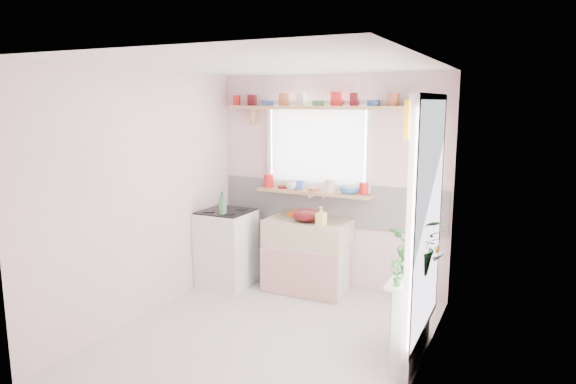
% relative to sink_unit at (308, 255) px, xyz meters
% --- Properties ---
extents(room, '(3.20, 3.20, 3.20)m').
position_rel_sink_unit_xyz_m(room, '(0.81, -0.43, 0.94)').
color(room, silver).
rests_on(room, ground).
extents(sink_unit, '(0.95, 0.65, 1.11)m').
position_rel_sink_unit_xyz_m(sink_unit, '(0.00, 0.00, 0.00)').
color(sink_unit, white).
rests_on(sink_unit, ground).
extents(cooker, '(0.58, 0.58, 0.93)m').
position_rel_sink_unit_xyz_m(cooker, '(-0.95, -0.24, 0.03)').
color(cooker, white).
rests_on(cooker, ground).
extents(radiator_ledge, '(0.22, 0.95, 0.78)m').
position_rel_sink_unit_xyz_m(radiator_ledge, '(1.45, -1.09, -0.03)').
color(radiator_ledge, white).
rests_on(radiator_ledge, ground).
extents(windowsill, '(1.40, 0.22, 0.04)m').
position_rel_sink_unit_xyz_m(windowsill, '(-0.00, 0.19, 0.71)').
color(windowsill, tan).
rests_on(windowsill, room).
extents(pine_shelf, '(2.52, 0.24, 0.04)m').
position_rel_sink_unit_xyz_m(pine_shelf, '(0.15, 0.18, 1.69)').
color(pine_shelf, tan).
rests_on(pine_shelf, room).
extents(shelf_crockery, '(2.47, 0.11, 0.12)m').
position_rel_sink_unit_xyz_m(shelf_crockery, '(0.11, 0.18, 1.76)').
color(shelf_crockery, red).
rests_on(shelf_crockery, pine_shelf).
extents(sill_crockery, '(1.35, 0.11, 0.12)m').
position_rel_sink_unit_xyz_m(sill_crockery, '(-0.02, 0.19, 0.78)').
color(sill_crockery, red).
rests_on(sill_crockery, windowsill).
extents(dish_tray, '(0.43, 0.33, 0.04)m').
position_rel_sink_unit_xyz_m(dish_tray, '(-0.08, 0.21, 0.44)').
color(dish_tray, orange).
rests_on(dish_tray, sink_unit).
extents(colander, '(0.35, 0.35, 0.14)m').
position_rel_sink_unit_xyz_m(colander, '(0.02, -0.09, 0.49)').
color(colander, '#5A0F13').
rests_on(colander, sink_unit).
extents(jade_plant, '(0.45, 0.39, 0.50)m').
position_rel_sink_unit_xyz_m(jade_plant, '(1.48, -1.14, 0.59)').
color(jade_plant, '#255A24').
rests_on(jade_plant, radiator_ledge).
extents(fruit_bowl, '(0.36, 0.36, 0.07)m').
position_rel_sink_unit_xyz_m(fruit_bowl, '(1.48, -0.69, 0.38)').
color(fruit_bowl, silver).
rests_on(fruit_bowl, radiator_ledge).
extents(herb_pot, '(0.13, 0.09, 0.23)m').
position_rel_sink_unit_xyz_m(herb_pot, '(1.40, -1.49, 0.46)').
color(herb_pot, '#326E2C').
rests_on(herb_pot, radiator_ledge).
extents(soap_bottle_sink, '(0.11, 0.11, 0.21)m').
position_rel_sink_unit_xyz_m(soap_bottle_sink, '(0.24, -0.19, 0.52)').
color(soap_bottle_sink, '#FFEB71').
rests_on(soap_bottle_sink, sink_unit).
extents(sill_cup, '(0.17, 0.17, 0.10)m').
position_rel_sink_unit_xyz_m(sill_cup, '(-0.27, 0.13, 0.78)').
color(sill_cup, beige).
rests_on(sill_cup, windowsill).
extents(sill_bowl, '(0.27, 0.27, 0.07)m').
position_rel_sink_unit_xyz_m(sill_bowl, '(0.43, 0.17, 0.76)').
color(sill_bowl, '#3867B7').
rests_on(sill_bowl, windowsill).
extents(shelf_vase, '(0.14, 0.14, 0.14)m').
position_rel_sink_unit_xyz_m(shelf_vase, '(0.27, 0.24, 1.78)').
color(shelf_vase, '#A84A33').
rests_on(shelf_vase, pine_shelf).
extents(cooker_bottle, '(0.12, 0.13, 0.26)m').
position_rel_sink_unit_xyz_m(cooker_bottle, '(-0.88, -0.43, 0.61)').
color(cooker_bottle, '#3C784B').
rests_on(cooker_bottle, cooker).
extents(fruit, '(0.20, 0.14, 0.10)m').
position_rel_sink_unit_xyz_m(fruit, '(1.49, -0.69, 0.44)').
color(fruit, '#D55E12').
rests_on(fruit, fruit_bowl).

